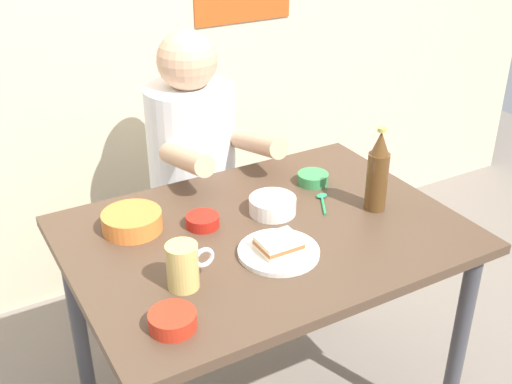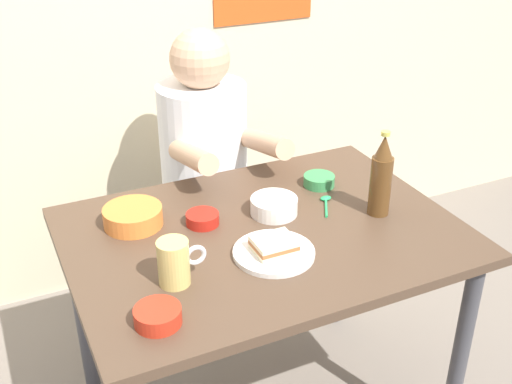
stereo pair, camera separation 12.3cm
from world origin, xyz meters
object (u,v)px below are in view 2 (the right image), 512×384
dining_table (263,258)px  plate_orange (274,253)px  beer_mug (175,262)px  person_seated (204,140)px  beer_bottle (381,177)px  stool (207,236)px  sandwich (274,245)px  dip_bowl_green (319,180)px

dining_table → plate_orange: size_ratio=5.00×
plate_orange → beer_mug: bearing=-178.8°
person_seated → beer_bottle: (0.29, -0.67, 0.09)m
stool → plate_orange: (-0.09, -0.75, 0.40)m
plate_orange → beer_bottle: bearing=10.4°
sandwich → dip_bowl_green: sandwich is taller
person_seated → plate_orange: 0.75m
dining_table → dip_bowl_green: bearing=31.7°
beer_bottle → sandwich: bearing=-169.6°
plate_orange → dip_bowl_green: (0.31, 0.30, 0.01)m
person_seated → sandwich: person_seated is taller
person_seated → sandwich: bearing=-96.8°
plate_orange → beer_mug: 0.28m
dining_table → stool: dining_table is taller
dining_table → beer_bottle: size_ratio=4.20×
person_seated → dip_bowl_green: person_seated is taller
beer_mug → person_seated: bearing=64.0°
dining_table → beer_mug: bearing=-157.0°
dining_table → beer_mug: size_ratio=8.73×
stool → dining_table: bearing=-95.4°
dining_table → person_seated: 0.63m
stool → dip_bowl_green: (0.22, -0.46, 0.41)m
sandwich → stool: bearing=83.3°
sandwich → dip_bowl_green: 0.43m
dip_bowl_green → beer_mug: bearing=-152.6°
stool → plate_orange: size_ratio=2.05×
plate_orange → sandwich: 0.02m
person_seated → beer_mug: (-0.36, -0.75, 0.03)m
stool → person_seated: size_ratio=0.63×
dip_bowl_green → beer_bottle: bearing=-73.1°
dining_table → person_seated: (0.06, 0.62, 0.12)m
beer_mug → dining_table: bearing=23.0°
sandwich → beer_mug: (-0.28, -0.01, 0.03)m
stool → dip_bowl_green: size_ratio=4.50×
dining_table → person_seated: size_ratio=1.53×
dip_bowl_green → plate_orange: bearing=-136.3°
person_seated → beer_bottle: bearing=-66.5°
stool → dip_bowl_green: dip_bowl_green is taller
stool → beer_mug: size_ratio=3.57×
stool → sandwich: size_ratio=4.09×
beer_mug → beer_bottle: (0.66, 0.08, 0.06)m
stool → plate_orange: plate_orange is taller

